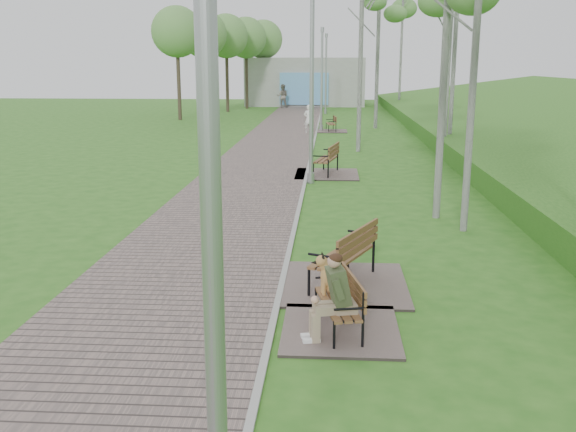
# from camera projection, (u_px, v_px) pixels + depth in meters

# --- Properties ---
(walkway) EXTENTS (3.50, 67.00, 0.04)m
(walkway) POSITION_uv_depth(u_px,v_px,m) (271.00, 150.00, 26.99)
(walkway) COLOR #60524E
(walkway) RESTS_ON ground
(kerb) EXTENTS (0.10, 67.00, 0.05)m
(kerb) POSITION_uv_depth(u_px,v_px,m) (312.00, 150.00, 26.87)
(kerb) COLOR #999993
(kerb) RESTS_ON ground
(building_north) EXTENTS (10.00, 5.20, 4.00)m
(building_north) POSITION_uv_depth(u_px,v_px,m) (305.00, 82.00, 55.10)
(building_north) COLOR #9E9E99
(building_north) RESTS_ON ground
(bench_main) EXTENTS (1.61, 1.79, 1.40)m
(bench_main) POSITION_uv_depth(u_px,v_px,m) (335.00, 306.00, 8.75)
(bench_main) COLOR #60524E
(bench_main) RESTS_ON ground
(bench_second) EXTENTS (2.04, 2.27, 1.25)m
(bench_second) POSITION_uv_depth(u_px,v_px,m) (343.00, 272.00, 10.65)
(bench_second) COLOR #60524E
(bench_second) RESTS_ON ground
(bench_third) EXTENTS (2.06, 2.29, 1.26)m
(bench_third) POSITION_uv_depth(u_px,v_px,m) (326.00, 168.00, 21.14)
(bench_third) COLOR #60524E
(bench_third) RESTS_ON ground
(bench_far) EXTENTS (1.65, 1.84, 1.02)m
(bench_far) POSITION_uv_depth(u_px,v_px,m) (331.00, 128.00, 34.45)
(bench_far) COLOR #60524E
(bench_far) RESTS_ON ground
(lamp_post_near) EXTENTS (0.17, 0.17, 4.46)m
(lamp_post_near) POSITION_uv_depth(u_px,v_px,m) (216.00, 380.00, 3.20)
(lamp_post_near) COLOR #9C9FA4
(lamp_post_near) RESTS_ON ground
(lamp_post_second) EXTENTS (0.22, 0.22, 5.69)m
(lamp_post_second) POSITION_uv_depth(u_px,v_px,m) (312.00, 96.00, 19.11)
(lamp_post_second) COLOR #9C9FA4
(lamp_post_second) RESTS_ON ground
(lamp_post_third) EXTENTS (0.21, 0.21, 5.42)m
(lamp_post_third) POSITION_uv_depth(u_px,v_px,m) (322.00, 83.00, 34.23)
(lamp_post_third) COLOR #9C9FA4
(lamp_post_third) RESTS_ON ground
(lamp_post_far) EXTENTS (0.22, 0.22, 5.60)m
(lamp_post_far) POSITION_uv_depth(u_px,v_px,m) (326.00, 77.00, 45.63)
(lamp_post_far) COLOR #9C9FA4
(lamp_post_far) RESTS_ON ground
(pedestrian_near) EXTENTS (0.61, 0.48, 1.50)m
(pedestrian_near) POSITION_uv_depth(u_px,v_px,m) (309.00, 119.00, 33.26)
(pedestrian_near) COLOR white
(pedestrian_near) RESTS_ON ground
(pedestrian_far) EXTENTS (0.93, 0.72, 1.90)m
(pedestrian_far) POSITION_uv_depth(u_px,v_px,m) (282.00, 96.00, 51.85)
(pedestrian_far) COLOR gray
(pedestrian_far) RESTS_ON ground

